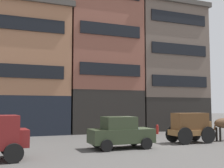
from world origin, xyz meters
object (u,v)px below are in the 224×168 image
object	(u,v)px
cargo_wagon	(191,125)
fire_hydrant_curbside	(157,129)
pedestrian_officer	(183,122)
sedan_dark	(121,133)

from	to	relation	value
cargo_wagon	fire_hydrant_curbside	distance (m)	5.96
cargo_wagon	pedestrian_officer	world-z (taller)	cargo_wagon
sedan_dark	fire_hydrant_curbside	world-z (taller)	sedan_dark
sedan_dark	fire_hydrant_curbside	xyz separation A→B (m)	(6.15, 6.46, -0.49)
pedestrian_officer	fire_hydrant_curbside	world-z (taller)	pedestrian_officer
fire_hydrant_curbside	cargo_wagon	bearing A→B (deg)	-98.03
pedestrian_officer	fire_hydrant_curbside	distance (m)	2.86
cargo_wagon	fire_hydrant_curbside	size ratio (longest dim) A/B	3.49
pedestrian_officer	cargo_wagon	bearing A→B (deg)	-121.05
fire_hydrant_curbside	pedestrian_officer	bearing A→B (deg)	3.24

